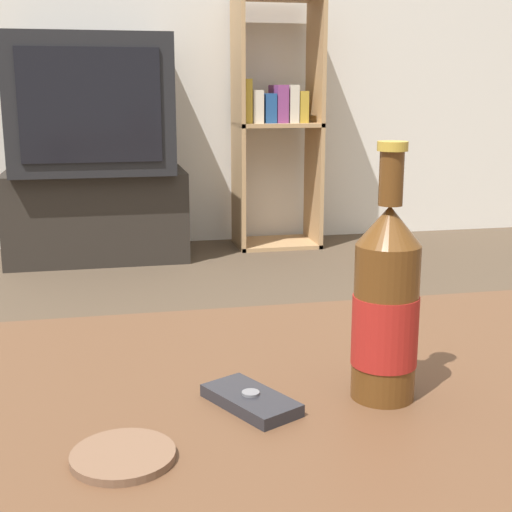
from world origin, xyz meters
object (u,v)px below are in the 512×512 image
object	(u,v)px
bookshelf	(276,118)
cell_phone	(251,400)
beer_bottle	(387,308)
tv_stand	(97,214)
television	(91,104)

from	to	relation	value
bookshelf	cell_phone	world-z (taller)	bookshelf
beer_bottle	tv_stand	bearing A→B (deg)	97.18
bookshelf	beer_bottle	xyz separation A→B (m)	(-0.55, -2.81, -0.09)
tv_stand	cell_phone	world-z (taller)	cell_phone
beer_bottle	cell_phone	xyz separation A→B (m)	(-0.15, 0.01, -0.10)
tv_stand	television	distance (m)	0.51
tv_stand	television	xyz separation A→B (m)	(0.00, -0.00, 0.51)
beer_bottle	cell_phone	world-z (taller)	beer_bottle
cell_phone	beer_bottle	bearing A→B (deg)	-30.22
television	bookshelf	size ratio (longest dim) A/B	0.58
television	cell_phone	world-z (taller)	television
tv_stand	beer_bottle	xyz separation A→B (m)	(0.34, -2.72, 0.34)
tv_stand	beer_bottle	distance (m)	2.76
bookshelf	beer_bottle	bearing A→B (deg)	-101.06
tv_stand	bookshelf	size ratio (longest dim) A/B	0.67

